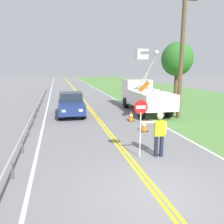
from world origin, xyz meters
TOP-DOWN VIEW (x-y plane):
  - ground_plane at (0.00, 0.00)m, footprint 160.00×160.00m
  - grass_verge_right at (11.60, 20.00)m, footprint 16.00×110.00m
  - centerline_yellow_left at (-0.09, 20.00)m, footprint 0.11×110.00m
  - centerline_yellow_right at (0.09, 20.00)m, footprint 0.11×110.00m
  - edge_line_right at (3.60, 20.00)m, footprint 0.12×110.00m
  - edge_line_left at (-3.60, 20.00)m, footprint 0.12×110.00m
  - flagger_worker at (1.22, 2.51)m, footprint 1.08×0.30m
  - stop_sign_paddle at (0.46, 2.61)m, footprint 0.56×0.04m
  - utility_bucket_truck at (4.15, 11.51)m, footprint 2.92×6.90m
  - oncoming_sedan_nearest at (-1.68, 11.29)m, footprint 2.03×4.16m
  - utility_pole_near at (5.63, 8.60)m, footprint 1.80×0.28m
  - traffic_cone_lead at (2.01, 6.02)m, footprint 0.40×0.40m
  - traffic_cone_mid at (2.09, 8.54)m, footprint 0.40×0.40m
  - guardrail_left_shoulder at (-4.20, 14.51)m, footprint 0.10×32.00m
  - roadside_tree_verge at (8.65, 14.43)m, footprint 3.00×3.00m

SIDE VIEW (x-z plane):
  - ground_plane at x=0.00m, z-range 0.00..0.00m
  - grass_verge_right at x=11.60m, z-range 0.00..0.01m
  - centerline_yellow_left at x=-0.09m, z-range 0.00..0.01m
  - centerline_yellow_right at x=0.09m, z-range 0.00..0.01m
  - edge_line_right at x=3.60m, z-range 0.00..0.01m
  - edge_line_left at x=-3.60m, z-range 0.00..0.01m
  - traffic_cone_lead at x=2.01m, z-range -0.01..0.69m
  - traffic_cone_mid at x=2.09m, z-range -0.01..0.69m
  - guardrail_left_shoulder at x=-4.20m, z-range 0.16..0.87m
  - oncoming_sedan_nearest at x=-1.68m, z-range -0.02..1.68m
  - flagger_worker at x=1.22m, z-range 0.13..1.96m
  - utility_bucket_truck at x=4.15m, z-range -1.09..3.89m
  - stop_sign_paddle at x=0.46m, z-range 0.54..2.87m
  - roadside_tree_verge at x=8.65m, z-range 1.32..7.22m
  - utility_pole_near at x=5.63m, z-range 0.18..8.66m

